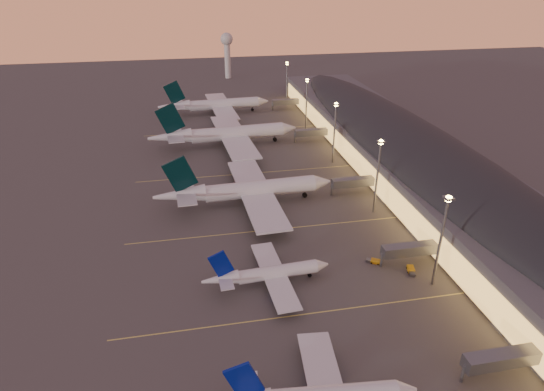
{
  "coord_description": "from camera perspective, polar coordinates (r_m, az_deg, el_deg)",
  "views": [
    {
      "loc": [
        -23.39,
        -86.15,
        73.87
      ],
      "look_at": [
        2.0,
        45.0,
        7.0
      ],
      "focal_mm": 30.0,
      "sensor_mm": 36.0,
      "label": 1
    }
  ],
  "objects": [
    {
      "name": "ground",
      "position": [
        115.87,
        3.35,
        -13.07
      ],
      "size": [
        700.0,
        700.0,
        0.0
      ],
      "primitive_type": "plane",
      "color": "#3F3D3B"
    },
    {
      "name": "airliner_wide_near",
      "position": [
        157.4,
        -3.33,
        0.65
      ],
      "size": [
        62.3,
        56.73,
        19.95
      ],
      "rotation": [
        0.0,
        0.0,
        0.05
      ],
      "color": "silver",
      "rests_on": "ground"
    },
    {
      "name": "light_masts",
      "position": [
        171.89,
        9.99,
        7.06
      ],
      "size": [
        2.2,
        217.2,
        25.9
      ],
      "color": "slate",
      "rests_on": "ground"
    },
    {
      "name": "radar_tower",
      "position": [
        351.62,
        -5.66,
        17.97
      ],
      "size": [
        9.0,
        9.0,
        32.5
      ],
      "color": "silver",
      "rests_on": "ground"
    },
    {
      "name": "lane_markings",
      "position": [
        148.04,
        -0.39,
        -3.34
      ],
      "size": [
        90.0,
        180.36,
        0.0
      ],
      "color": "#D8C659",
      "rests_on": "ground"
    },
    {
      "name": "terminal_building",
      "position": [
        191.47,
        16.31,
        5.62
      ],
      "size": [
        56.35,
        255.0,
        17.46
      ],
      "color": "#4D4E53",
      "rests_on": "ground"
    },
    {
      "name": "airliner_wide_mid",
      "position": [
        211.84,
        -5.92,
        7.67
      ],
      "size": [
        68.9,
        62.92,
        22.04
      ],
      "rotation": [
        0.0,
        0.0,
        0.07
      ],
      "color": "silver",
      "rests_on": "ground"
    },
    {
      "name": "airliner_wide_far",
      "position": [
        262.8,
        -7.19,
        11.23
      ],
      "size": [
        62.42,
        56.95,
        19.97
      ],
      "rotation": [
        0.0,
        0.0,
        0.06
      ],
      "color": "silver",
      "rests_on": "ground"
    },
    {
      "name": "airliner_narrow_north",
      "position": [
        119.31,
        -0.63,
        -9.78
      ],
      "size": [
        33.86,
        30.27,
        12.1
      ],
      "rotation": [
        0.0,
        0.0,
        0.06
      ],
      "color": "silver",
      "rests_on": "ground"
    },
    {
      "name": "baggage_tug_d",
      "position": [
        130.36,
        17.06,
        -8.98
      ],
      "size": [
        2.64,
        4.42,
        1.24
      ],
      "rotation": [
        0.0,
        0.0,
        1.32
      ],
      "color": "#C78710",
      "rests_on": "ground"
    },
    {
      "name": "baggage_tug_c",
      "position": [
        131.58,
        12.64,
        -8.04
      ],
      "size": [
        3.93,
        3.23,
        1.12
      ],
      "rotation": [
        0.0,
        0.0,
        -0.56
      ],
      "color": "#C78710",
      "rests_on": "ground"
    }
  ]
}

